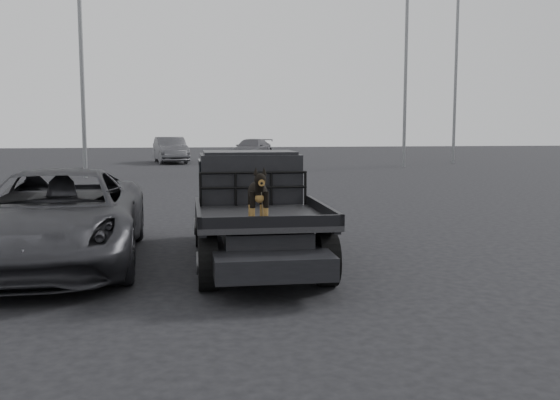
{
  "coord_description": "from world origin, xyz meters",
  "views": [
    {
      "loc": [
        -1.1,
        -8.39,
        2.23
      ],
      "look_at": [
        0.06,
        -0.49,
        1.29
      ],
      "focal_mm": 40.0,
      "sensor_mm": 36.0,
      "label": 1
    }
  ],
  "objects": [
    {
      "name": "headache_rack",
      "position": [
        -0.03,
        1.91,
        1.2
      ],
      "size": [
        1.8,
        0.08,
        0.55
      ],
      "primitive_type": null,
      "color": "black",
      "rests_on": "flatbed_ute"
    },
    {
      "name": "distant_car_a",
      "position": [
        -2.19,
        30.87,
        0.8
      ],
      "size": [
        2.43,
        5.04,
        1.59
      ],
      "primitive_type": "imported",
      "rotation": [
        0.0,
        0.0,
        0.16
      ],
      "color": "#47484C",
      "rests_on": "ground"
    },
    {
      "name": "flatbed_ute",
      "position": [
        -0.03,
        1.71,
        0.46
      ],
      "size": [
        2.0,
        5.4,
        0.92
      ],
      "primitive_type": null,
      "color": "black",
      "rests_on": "ground"
    },
    {
      "name": "ground",
      "position": [
        0.0,
        0.0,
        0.0
      ],
      "size": [
        120.0,
        120.0,
        0.0
      ],
      "primitive_type": "plane",
      "color": "black",
      "rests_on": "ground"
    },
    {
      "name": "floodlight_mid",
      "position": [
        10.75,
        24.91,
        7.11
      ],
      "size": [
        1.08,
        0.28,
        13.03
      ],
      "color": "slate",
      "rests_on": "ground"
    },
    {
      "name": "ute_cab",
      "position": [
        -0.03,
        2.66,
        1.36
      ],
      "size": [
        1.72,
        1.3,
        0.88
      ],
      "primitive_type": null,
      "color": "black",
      "rests_on": "flatbed_ute"
    },
    {
      "name": "parked_suv",
      "position": [
        -3.21,
        2.01,
        0.77
      ],
      "size": [
        2.75,
        5.63,
        1.54
      ],
      "primitive_type": "imported",
      "rotation": [
        0.0,
        0.0,
        0.04
      ],
      "color": "#2D2D32",
      "rests_on": "ground"
    },
    {
      "name": "floodlight_far",
      "position": [
        15.01,
        27.98,
        7.1
      ],
      "size": [
        1.08,
        0.28,
        13.0
      ],
      "color": "slate",
      "rests_on": "ground"
    },
    {
      "name": "distant_car_b",
      "position": [
        3.22,
        34.53,
        0.69
      ],
      "size": [
        3.76,
        5.15,
        1.39
      ],
      "primitive_type": "imported",
      "rotation": [
        0.0,
        0.0,
        -0.43
      ],
      "color": "#49484E",
      "rests_on": "ground"
    },
    {
      "name": "dog",
      "position": [
        -0.17,
        0.04,
        1.29
      ],
      "size": [
        0.32,
        0.6,
        0.74
      ],
      "primitive_type": null,
      "color": "black",
      "rests_on": "flatbed_ute"
    }
  ]
}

